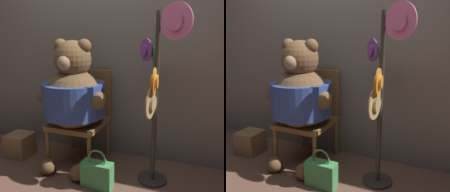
% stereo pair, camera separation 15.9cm
% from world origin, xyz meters
% --- Properties ---
extents(ground_plane, '(14.00, 14.00, 0.00)m').
position_xyz_m(ground_plane, '(0.00, 0.00, 0.00)').
color(ground_plane, brown).
extents(wall_back, '(8.00, 0.10, 2.55)m').
position_xyz_m(wall_back, '(0.00, 0.71, 1.28)').
color(wall_back, slate).
rests_on(wall_back, ground_plane).
extents(chair, '(0.52, 0.56, 0.97)m').
position_xyz_m(chair, '(-0.21, 0.44, 0.51)').
color(chair, olive).
rests_on(chair, ground_plane).
extents(teddy_bear, '(0.75, 0.67, 1.31)m').
position_xyz_m(teddy_bear, '(-0.21, 0.25, 0.76)').
color(teddy_bear, brown).
rests_on(teddy_bear, ground_plane).
extents(hat_display_rack, '(0.48, 0.52, 1.59)m').
position_xyz_m(hat_display_rack, '(0.61, 0.22, 0.90)').
color(hat_display_rack, '#332D28').
rests_on(hat_display_rack, ground_plane).
extents(handbag_on_ground, '(0.28, 0.12, 0.36)m').
position_xyz_m(handbag_on_ground, '(0.16, -0.04, 0.13)').
color(handbag_on_ground, '#479E56').
rests_on(handbag_on_ground, ground_plane).
extents(wooden_crate, '(0.26, 0.26, 0.26)m').
position_xyz_m(wooden_crate, '(-0.91, 0.22, 0.13)').
color(wooden_crate, '#937047').
rests_on(wooden_crate, ground_plane).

